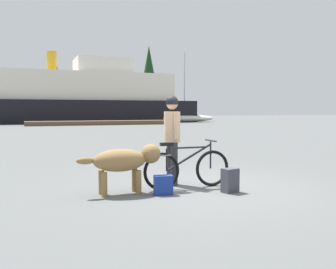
% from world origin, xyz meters
% --- Properties ---
extents(ground_plane, '(160.00, 160.00, 0.00)m').
position_xyz_m(ground_plane, '(0.00, 0.00, 0.00)').
color(ground_plane, '#595B5B').
extents(bicycle, '(1.74, 0.44, 0.90)m').
position_xyz_m(bicycle, '(-0.35, 0.04, 0.38)').
color(bicycle, black).
rests_on(bicycle, ground_plane).
extents(person_cyclist, '(0.32, 0.53, 1.76)m').
position_xyz_m(person_cyclist, '(-0.49, 0.46, 1.06)').
color(person_cyclist, '#333338').
rests_on(person_cyclist, ground_plane).
extents(dog, '(1.50, 0.46, 0.87)m').
position_xyz_m(dog, '(-1.56, 0.00, 0.59)').
color(dog, olive).
rests_on(dog, ground_plane).
extents(backpack, '(0.32, 0.26, 0.43)m').
position_xyz_m(backpack, '(0.23, -0.56, 0.22)').
color(backpack, '#3F3F4C').
rests_on(backpack, ground_plane).
extents(handbag_pannier, '(0.35, 0.23, 0.34)m').
position_xyz_m(handbag_pannier, '(-0.96, -0.31, 0.17)').
color(handbag_pannier, navy).
rests_on(handbag_pannier, ground_plane).
extents(dock_pier, '(14.94, 2.45, 0.40)m').
position_xyz_m(dock_pier, '(4.26, 30.67, 0.20)').
color(dock_pier, brown).
rests_on(dock_pier, ground_plane).
extents(ferry_boat, '(26.47, 8.68, 8.15)m').
position_xyz_m(ferry_boat, '(3.21, 38.97, 2.82)').
color(ferry_boat, black).
rests_on(ferry_boat, ground_plane).
extents(sailboat_moored, '(7.83, 2.19, 8.32)m').
position_xyz_m(sailboat_moored, '(14.93, 35.32, 0.49)').
color(sailboat_moored, silver).
rests_on(sailboat_moored, ground_plane).
extents(pine_tree_center, '(3.55, 3.55, 9.00)m').
position_xyz_m(pine_tree_center, '(1.83, 57.19, 5.56)').
color(pine_tree_center, '#4C331E').
rests_on(pine_tree_center, ground_plane).
extents(pine_tree_far_right, '(3.66, 3.66, 12.83)m').
position_xyz_m(pine_tree_far_right, '(17.73, 57.59, 7.91)').
color(pine_tree_far_right, '#4C331E').
rests_on(pine_tree_far_right, ground_plane).
extents(pine_tree_mid_back, '(3.20, 3.20, 8.93)m').
position_xyz_m(pine_tree_mid_back, '(10.14, 65.84, 5.46)').
color(pine_tree_mid_back, '#4C331E').
rests_on(pine_tree_mid_back, ground_plane).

